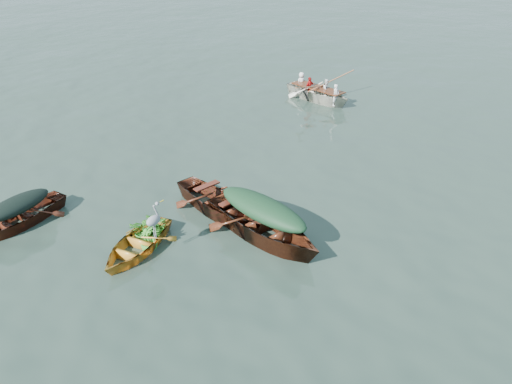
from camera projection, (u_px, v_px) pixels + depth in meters
ground at (157, 254)px, 12.02m from camera, size 140.00×140.00×0.00m
yellow_dinghy at (137, 251)px, 12.11m from camera, size 2.02×3.22×0.80m
dark_covered_boat at (21, 225)px, 13.15m from camera, size 1.71×3.64×0.87m
green_tarp_boat at (262, 238)px, 12.60m from camera, size 5.14×2.16×1.20m
open_wooden_boat at (220, 214)px, 13.61m from camera, size 4.71×2.14×1.07m
rowed_boat at (317, 101)px, 21.82m from camera, size 4.74×2.03×1.11m
dark_tarp_cover at (16, 204)px, 12.84m from camera, size 0.94×2.00×0.40m
green_tarp_cover at (263, 209)px, 12.18m from camera, size 2.83×1.19×0.52m
thwart_benches at (219, 196)px, 13.34m from camera, size 2.38×1.21×0.04m
heron at (154, 226)px, 11.54m from camera, size 0.37×0.46×0.92m
dinghy_weeds at (148, 216)px, 12.20m from camera, size 0.91×1.05×0.60m
rowers at (318, 80)px, 21.36m from camera, size 3.35×1.69×0.76m
oars at (318, 88)px, 21.54m from camera, size 0.97×2.66×0.06m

